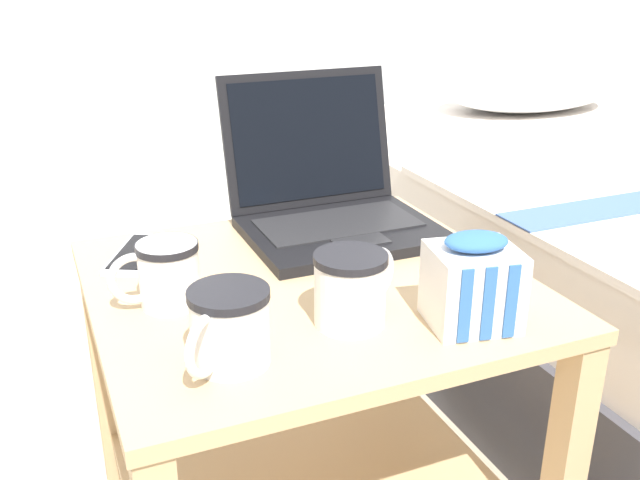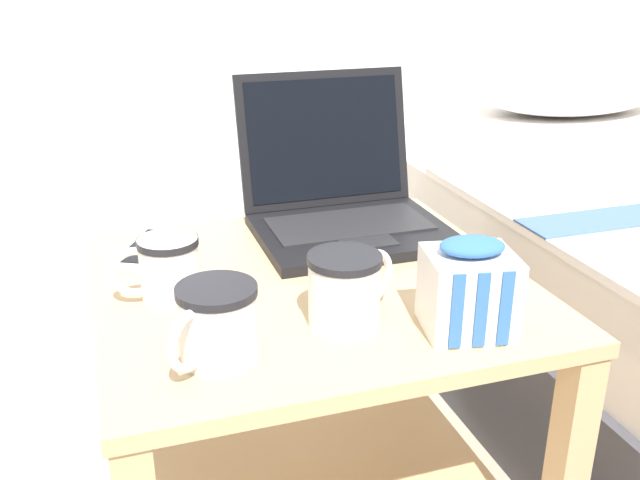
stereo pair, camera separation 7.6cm
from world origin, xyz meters
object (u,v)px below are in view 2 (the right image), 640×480
object	(u,v)px
laptop	(343,200)
mug_front_left	(216,320)
mug_front_right	(347,286)
mug_mid_center	(167,267)
cell_phone	(153,249)
snack_bag	(469,288)

from	to	relation	value
laptop	mug_front_left	xyz separation A→B (m)	(-0.29, -0.36, 0.00)
mug_front_right	mug_mid_center	distance (m)	0.25
laptop	cell_phone	bearing A→B (deg)	-179.08
mug_front_right	mug_front_left	bearing A→B (deg)	-168.59
cell_phone	mug_front_left	bearing A→B (deg)	-83.59
cell_phone	laptop	bearing A→B (deg)	0.92
snack_bag	laptop	bearing A→B (deg)	93.95
mug_front_left	mug_front_right	world-z (taller)	mug_front_right
laptop	mug_front_right	bearing A→B (deg)	-108.90
snack_bag	cell_phone	bearing A→B (deg)	132.66
mug_mid_center	mug_front_left	bearing A→B (deg)	-78.38
mug_mid_center	snack_bag	bearing A→B (deg)	-29.63
mug_front_right	snack_bag	world-z (taller)	snack_bag
mug_front_left	snack_bag	distance (m)	0.32
mug_mid_center	cell_phone	distance (m)	0.19
mug_front_left	mug_front_right	distance (m)	0.18
mug_front_left	laptop	bearing A→B (deg)	51.72
laptop	mug_front_right	distance (m)	0.35
mug_front_right	laptop	bearing A→B (deg)	71.10
snack_bag	cell_phone	size ratio (longest dim) A/B	0.72
laptop	mug_mid_center	xyz separation A→B (m)	(-0.32, -0.19, -0.00)
mug_mid_center	mug_front_right	bearing A→B (deg)	-33.24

